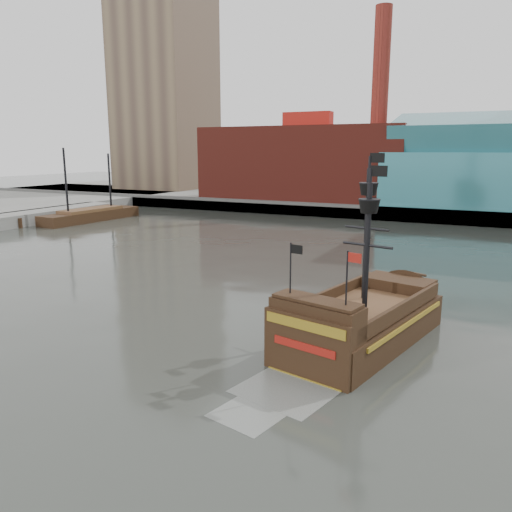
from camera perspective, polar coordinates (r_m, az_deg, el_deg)
The scene contains 7 objects.
ground at distance 33.35m, azimuth -1.88°, elevation -9.77°, with size 400.00×400.00×0.00m, color #262823.
promenade_far at distance 120.79m, azimuth 18.99°, elevation 5.95°, with size 220.00×60.00×2.00m, color slate.
seawall at distance 91.71m, azimuth 16.66°, elevation 4.57°, with size 220.00×1.00×2.60m, color #4C4C49.
pier at distance 93.15m, azimuth -25.60°, elevation 3.81°, with size 6.00×40.00×2.00m, color slate.
skyline at distance 112.99m, azimuth 22.08°, elevation 17.35°, with size 149.00×45.00×62.00m.
pirate_ship at distance 33.36m, azimuth 11.91°, elevation -7.85°, with size 8.98×18.22×13.10m.
docked_vessel at distance 94.02m, azimuth -18.32°, elevation 4.36°, with size 5.70×19.90×13.37m.
Camera 1 is at (14.49, -27.38, 12.37)m, focal length 35.00 mm.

